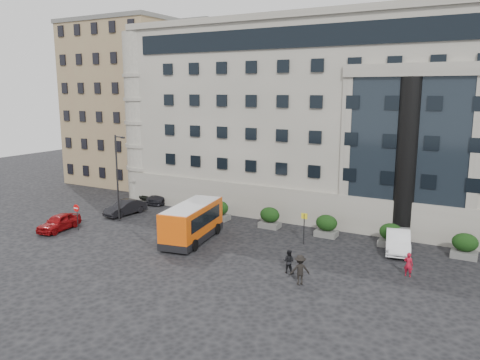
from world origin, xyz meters
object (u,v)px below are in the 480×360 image
object	(u,v)px
hedge_c	(326,226)
no_entry_sign	(77,212)
parked_car_d	(157,192)
pedestrian_c	(300,270)
minibus	(192,221)
white_taxi	(398,241)
hedge_a	(219,210)
hedge_e	(465,246)
red_truck	(179,179)
hedge_d	(391,235)
parked_car_b	(125,208)
parked_car_c	(165,195)
pedestrian_a	(408,265)
hedge_b	(270,217)
parked_car_a	(59,222)
pedestrian_b	(289,261)
bus_stop_sign	(304,223)
street_lamp	(118,175)

from	to	relation	value
hedge_c	no_entry_sign	size ratio (longest dim) A/B	0.79
parked_car_d	pedestrian_c	xyz separation A→B (m)	(22.84, -14.33, 0.26)
minibus	white_taxi	bearing A→B (deg)	10.38
hedge_a	hedge_c	bearing A→B (deg)	0.00
hedge_e	red_truck	world-z (taller)	red_truck
parked_car_d	no_entry_sign	bearing A→B (deg)	-90.85
no_entry_sign	hedge_d	bearing A→B (deg)	19.76
parked_car_b	parked_car_c	size ratio (longest dim) A/B	0.86
minibus	pedestrian_c	distance (m)	11.56
minibus	parked_car_d	xyz separation A→B (m)	(-11.98, 10.40, -0.94)
parked_car_c	pedestrian_a	xyz separation A→B (m)	(26.79, -8.84, 0.07)
hedge_b	parked_car_a	xyz separation A→B (m)	(-15.66, -9.56, -0.21)
parked_car_d	white_taxi	size ratio (longest dim) A/B	1.03
minibus	parked_car_a	distance (m)	12.23
pedestrian_a	red_truck	bearing A→B (deg)	-17.72
parked_car_c	pedestrian_b	bearing A→B (deg)	-32.62
parked_car_a	pedestrian_a	world-z (taller)	pedestrian_a
hedge_a	parked_car_c	world-z (taller)	hedge_a
red_truck	pedestrian_b	distance (m)	27.28
bus_stop_sign	parked_car_b	size ratio (longest dim) A/B	0.58
parked_car_a	street_lamp	bearing A→B (deg)	54.80
hedge_e	hedge_c	bearing A→B (deg)	180.00
bus_stop_sign	white_taxi	xyz separation A→B (m)	(6.78, 2.00, -0.92)
street_lamp	minibus	world-z (taller)	street_lamp
parked_car_d	pedestrian_a	xyz separation A→B (m)	(28.54, -9.69, 0.11)
bus_stop_sign	parked_car_a	world-z (taller)	bus_stop_sign
hedge_b	parked_car_a	size ratio (longest dim) A/B	0.44
hedge_b	red_truck	distance (m)	17.76
hedge_d	bus_stop_sign	distance (m)	6.76
parked_car_c	hedge_b	bearing A→B (deg)	-14.14
hedge_b	pedestrian_c	size ratio (longest dim) A/B	0.96
pedestrian_c	parked_car_c	bearing A→B (deg)	-65.88
hedge_b	parked_car_d	xyz separation A→B (m)	(-15.90, 4.13, -0.23)
no_entry_sign	pedestrian_b	bearing A→B (deg)	0.05
pedestrian_a	parked_car_c	bearing A→B (deg)	-10.28
no_entry_sign	hedge_c	bearing A→B (deg)	24.49
hedge_a	parked_car_a	world-z (taller)	hedge_a
hedge_e	parked_car_c	distance (m)	29.94
minibus	pedestrian_c	world-z (taller)	minibus
hedge_a	parked_car_c	size ratio (longest dim) A/B	0.36
minibus	hedge_b	bearing A→B (deg)	48.35
parked_car_d	pedestrian_c	distance (m)	26.96
hedge_c	pedestrian_c	xyz separation A→B (m)	(1.73, -10.20, 0.03)
bus_stop_sign	parked_car_c	bearing A→B (deg)	161.79
parked_car_b	parked_car_c	bearing A→B (deg)	96.72
bus_stop_sign	minibus	size ratio (longest dim) A/B	0.34
street_lamp	parked_car_c	world-z (taller)	street_lamp
red_truck	pedestrian_a	world-z (taller)	red_truck
hedge_e	pedestrian_a	xyz separation A→B (m)	(-2.96, -5.56, -0.12)
hedge_c	white_taxi	bearing A→B (deg)	-7.75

